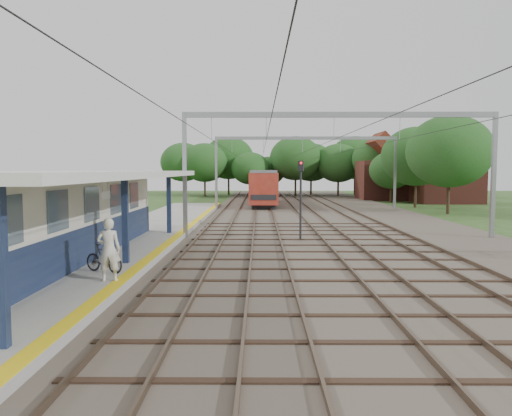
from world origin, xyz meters
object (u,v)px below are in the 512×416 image
object	(u,v)px
train	(263,184)
signal_post	(301,191)
person	(109,249)
bicycle	(104,258)

from	to	relation	value
train	signal_post	world-z (taller)	signal_post
person	bicycle	distance (m)	1.48
person	signal_post	world-z (taller)	signal_post
person	train	bearing A→B (deg)	-102.12
bicycle	train	bearing A→B (deg)	20.21
train	signal_post	bearing A→B (deg)	-87.14
person	bicycle	xyz separation A→B (m)	(-0.56, 1.27, -0.51)
train	signal_post	xyz separation A→B (m)	(1.85, -36.97, 0.65)
bicycle	signal_post	distance (m)	12.75
person	signal_post	distance (m)	13.42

